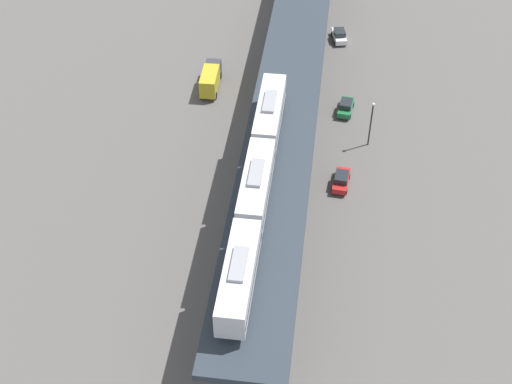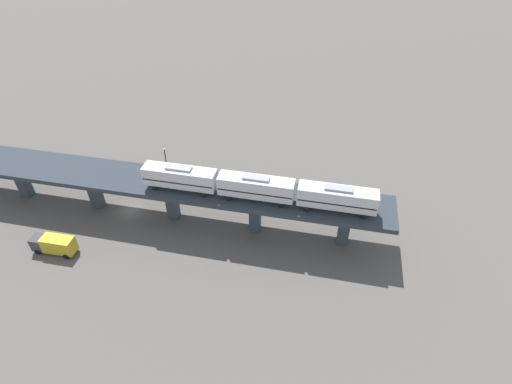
# 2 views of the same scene
# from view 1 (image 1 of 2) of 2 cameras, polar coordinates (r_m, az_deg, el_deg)

# --- Properties ---
(ground_plane) EXTENTS (400.00, 400.00, 0.00)m
(ground_plane) POSITION_cam_1_polar(r_m,az_deg,el_deg) (100.35, 2.54, 5.40)
(ground_plane) COLOR #514F4C
(elevated_viaduct) EXTENTS (14.40, 92.35, 7.91)m
(elevated_viaduct) POSITION_cam_1_polar(r_m,az_deg,el_deg) (96.16, 2.66, 8.51)
(elevated_viaduct) COLOR #283039
(elevated_viaduct) RESTS_ON ground
(subway_train) EXTENTS (5.25, 37.30, 4.45)m
(subway_train) POSITION_cam_1_polar(r_m,az_deg,el_deg) (75.52, 0.00, 0.57)
(subway_train) COLOR silver
(subway_train) RESTS_ON elevated_viaduct
(street_car_red) EXTENTS (2.48, 4.63, 1.89)m
(street_car_red) POSITION_cam_1_polar(r_m,az_deg,el_deg) (90.81, 6.84, 0.98)
(street_car_red) COLOR #AD1E1E
(street_car_red) RESTS_ON ground
(street_car_green) EXTENTS (2.63, 4.67, 1.89)m
(street_car_green) POSITION_cam_1_polar(r_m,az_deg,el_deg) (102.85, 7.20, 6.80)
(street_car_green) COLOR #1E6638
(street_car_green) RESTS_ON ground
(street_car_white) EXTENTS (2.48, 4.63, 1.89)m
(street_car_white) POSITION_cam_1_polar(r_m,az_deg,el_deg) (118.76, 6.67, 12.35)
(street_car_white) COLOR silver
(street_car_white) RESTS_ON ground
(delivery_truck) EXTENTS (2.65, 7.29, 3.20)m
(delivery_truck) POSITION_cam_1_polar(r_m,az_deg,el_deg) (106.49, -3.65, 9.06)
(delivery_truck) COLOR #333338
(delivery_truck) RESTS_ON ground
(street_lamp) EXTENTS (0.44, 0.44, 6.94)m
(street_lamp) POSITION_cam_1_polar(r_m,az_deg,el_deg) (95.55, 9.20, 5.67)
(street_lamp) COLOR black
(street_lamp) RESTS_ON ground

